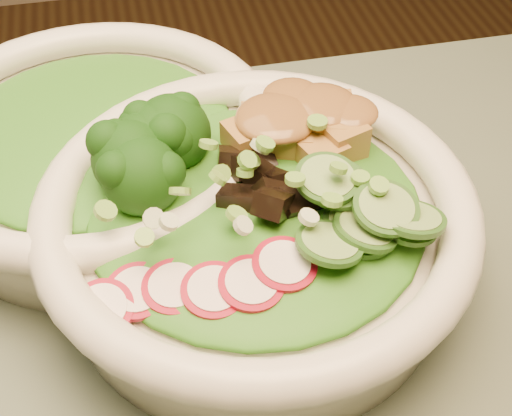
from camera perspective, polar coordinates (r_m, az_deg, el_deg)
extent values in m
cylinder|color=white|center=(0.45, 0.00, -2.97)|extent=(0.24, 0.24, 0.05)
torus|color=white|center=(0.43, 0.00, 0.10)|extent=(0.27, 0.27, 0.03)
cylinder|color=white|center=(0.52, -12.44, 3.43)|extent=(0.23, 0.23, 0.05)
torus|color=white|center=(0.50, -13.00, 6.20)|extent=(0.26, 0.26, 0.02)
ellipsoid|color=#256715|center=(0.43, 0.00, 0.09)|extent=(0.20, 0.20, 0.02)
ellipsoid|color=#256715|center=(0.50, -12.99, 6.15)|extent=(0.17, 0.17, 0.02)
ellipsoid|color=brown|center=(0.46, 3.32, 7.43)|extent=(0.07, 0.06, 0.02)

